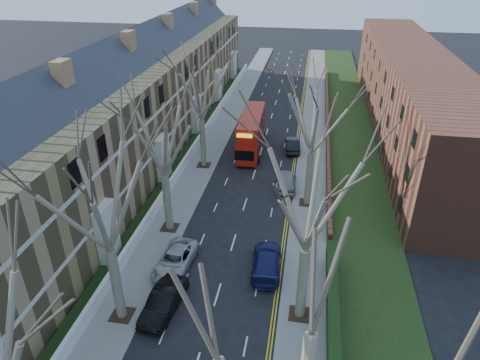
% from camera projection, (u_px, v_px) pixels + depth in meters
% --- Properties ---
extents(pavement_left, '(3.00, 102.00, 0.12)m').
position_uv_depth(pavement_left, '(222.00, 128.00, 56.42)').
color(pavement_left, slate).
rests_on(pavement_left, ground).
extents(pavement_right, '(3.00, 102.00, 0.12)m').
position_uv_depth(pavement_right, '(314.00, 134.00, 54.65)').
color(pavement_right, slate).
rests_on(pavement_right, ground).
extents(terrace_left, '(9.70, 78.00, 13.60)m').
position_uv_depth(terrace_left, '(140.00, 105.00, 48.01)').
color(terrace_left, olive).
rests_on(terrace_left, ground).
extents(flats_right, '(13.97, 54.00, 10.00)m').
position_uv_depth(flats_right, '(409.00, 92.00, 54.04)').
color(flats_right, brown).
rests_on(flats_right, ground).
extents(front_wall_left, '(0.30, 78.00, 1.00)m').
position_uv_depth(front_wall_left, '(194.00, 149.00, 49.49)').
color(front_wall_left, white).
rests_on(front_wall_left, ground).
extents(grass_verge_right, '(6.00, 102.00, 0.06)m').
position_uv_depth(grass_verge_right, '(350.00, 136.00, 53.94)').
color(grass_verge_right, '#1B3312').
rests_on(grass_verge_right, ground).
extents(tree_left_mid, '(10.50, 10.50, 14.71)m').
position_uv_depth(tree_left_mid, '(99.00, 190.00, 23.30)').
color(tree_left_mid, '#6C634D').
rests_on(tree_left_mid, ground).
extents(tree_left_far, '(10.15, 10.15, 14.22)m').
position_uv_depth(tree_left_far, '(160.00, 128.00, 32.09)').
color(tree_left_far, '#6C634D').
rests_on(tree_left_far, ground).
extents(tree_left_dist, '(10.50, 10.50, 14.71)m').
position_uv_depth(tree_left_dist, '(200.00, 80.00, 42.30)').
color(tree_left_dist, '#6C634D').
rests_on(tree_left_dist, ground).
extents(tree_right_mid, '(10.50, 10.50, 14.71)m').
position_uv_depth(tree_right_mid, '(311.00, 189.00, 23.34)').
color(tree_right_mid, '#6C634D').
rests_on(tree_right_mid, ground).
extents(tree_right_far, '(10.15, 10.15, 14.22)m').
position_uv_depth(tree_right_far, '(315.00, 110.00, 35.58)').
color(tree_right_far, '#6C634D').
rests_on(tree_right_far, ground).
extents(double_decker_bus, '(2.87, 10.34, 4.32)m').
position_uv_depth(double_decker_bus, '(251.00, 133.00, 49.59)').
color(double_decker_bus, '#A1170B').
rests_on(double_decker_bus, ground).
extents(car_left_mid, '(2.20, 4.91, 1.57)m').
position_uv_depth(car_left_mid, '(164.00, 302.00, 27.97)').
color(car_left_mid, black).
rests_on(car_left_mid, ground).
extents(car_left_far, '(2.66, 5.19, 1.40)m').
position_uv_depth(car_left_far, '(175.00, 260.00, 31.80)').
color(car_left_far, '#AEAEB4').
rests_on(car_left_far, ground).
extents(car_right_near, '(2.42, 5.31, 1.51)m').
position_uv_depth(car_right_near, '(267.00, 261.00, 31.60)').
color(car_right_near, '#171B53').
rests_on(car_right_near, ground).
extents(car_right_mid, '(2.11, 4.74, 1.59)m').
position_uv_depth(car_right_mid, '(287.00, 181.00, 42.35)').
color(car_right_mid, gray).
rests_on(car_right_mid, ground).
extents(car_right_far, '(2.05, 4.63, 1.48)m').
position_uv_depth(car_right_far, '(292.00, 145.00, 50.19)').
color(car_right_far, black).
rests_on(car_right_far, ground).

